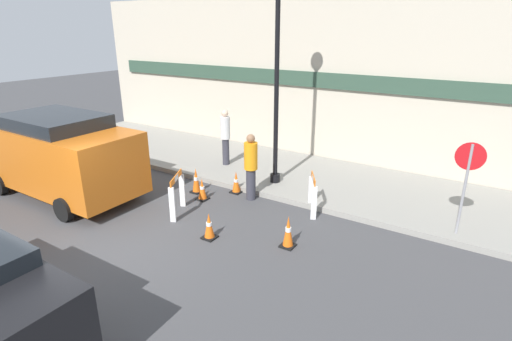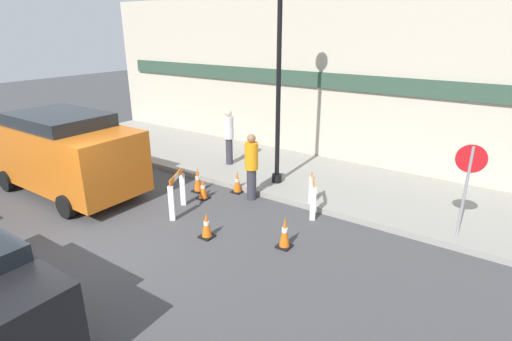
{
  "view_description": "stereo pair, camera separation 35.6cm",
  "coord_description": "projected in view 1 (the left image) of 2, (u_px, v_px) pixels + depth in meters",
  "views": [
    {
      "loc": [
        6.69,
        -4.14,
        4.48
      ],
      "look_at": [
        1.49,
        3.94,
        1.0
      ],
      "focal_mm": 28.0,
      "sensor_mm": 36.0,
      "label": 1
    },
    {
      "loc": [
        6.99,
        -3.94,
        4.48
      ],
      "look_at": [
        1.49,
        3.94,
        1.0
      ],
      "focal_mm": 28.0,
      "sensor_mm": 36.0,
      "label": 2
    }
  ],
  "objects": [
    {
      "name": "ground_plane",
      "position": [
        92.0,
        257.0,
        8.21
      ],
      "size": [
        60.0,
        60.0,
        0.0
      ],
      "primitive_type": "plane",
      "color": "#424244"
    },
    {
      "name": "sidewalk_slab",
      "position": [
        259.0,
        167.0,
        13.27
      ],
      "size": [
        18.0,
        3.86,
        0.15
      ],
      "color": "gray",
      "rests_on": "ground_plane"
    },
    {
      "name": "storefront_facade",
      "position": [
        290.0,
        79.0,
        13.94
      ],
      "size": [
        18.0,
        0.22,
        5.5
      ],
      "color": "#BCB29E",
      "rests_on": "ground_plane"
    },
    {
      "name": "streetlamp_post",
      "position": [
        277.0,
        43.0,
        10.48
      ],
      "size": [
        0.44,
        0.44,
        6.17
      ],
      "color": "black",
      "rests_on": "sidewalk_slab"
    },
    {
      "name": "stop_sign",
      "position": [
        467.0,
        174.0,
        8.4
      ],
      "size": [
        0.59,
        0.12,
        2.09
      ],
      "rotation": [
        0.0,
        0.0,
        3.31
      ],
      "color": "gray",
      "rests_on": "sidewalk_slab"
    },
    {
      "name": "barricade_0",
      "position": [
        177.0,
        193.0,
        9.94
      ],
      "size": [
        0.56,
        0.91,
        1.05
      ],
      "rotation": [
        0.0,
        0.0,
        5.19
      ],
      "color": "white",
      "rests_on": "ground_plane"
    },
    {
      "name": "barricade_1",
      "position": [
        313.0,
        193.0,
        9.98
      ],
      "size": [
        0.5,
        0.7,
        1.02
      ],
      "rotation": [
        0.0,
        0.0,
        8.4
      ],
      "color": "white",
      "rests_on": "ground_plane"
    },
    {
      "name": "traffic_cone_0",
      "position": [
        196.0,
        181.0,
        11.31
      ],
      "size": [
        0.3,
        0.3,
        0.73
      ],
      "color": "black",
      "rests_on": "ground_plane"
    },
    {
      "name": "traffic_cone_1",
      "position": [
        236.0,
        182.0,
        11.31
      ],
      "size": [
        0.3,
        0.3,
        0.64
      ],
      "color": "black",
      "rests_on": "ground_plane"
    },
    {
      "name": "traffic_cone_2",
      "position": [
        209.0,
        226.0,
        8.86
      ],
      "size": [
        0.3,
        0.3,
        0.61
      ],
      "color": "black",
      "rests_on": "ground_plane"
    },
    {
      "name": "traffic_cone_3",
      "position": [
        288.0,
        232.0,
        8.5
      ],
      "size": [
        0.3,
        0.3,
        0.72
      ],
      "color": "black",
      "rests_on": "ground_plane"
    },
    {
      "name": "traffic_cone_4",
      "position": [
        202.0,
        190.0,
        10.86
      ],
      "size": [
        0.3,
        0.3,
        0.61
      ],
      "color": "black",
      "rests_on": "ground_plane"
    },
    {
      "name": "person_worker",
      "position": [
        251.0,
        165.0,
        10.66
      ],
      "size": [
        0.48,
        0.48,
        1.84
      ],
      "rotation": [
        0.0,
        0.0,
        -1.15
      ],
      "color": "#33333D",
      "rests_on": "ground_plane"
    },
    {
      "name": "person_pedestrian",
      "position": [
        225.0,
        135.0,
        12.97
      ],
      "size": [
        0.41,
        0.41,
        1.83
      ],
      "rotation": [
        0.0,
        0.0,
        3.54
      ],
      "color": "#33333D",
      "rests_on": "sidewalk_slab"
    },
    {
      "name": "work_van",
      "position": [
        59.0,
        152.0,
        10.91
      ],
      "size": [
        4.88,
        2.2,
        2.28
      ],
      "color": "#D16619",
      "rests_on": "ground_plane"
    }
  ]
}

